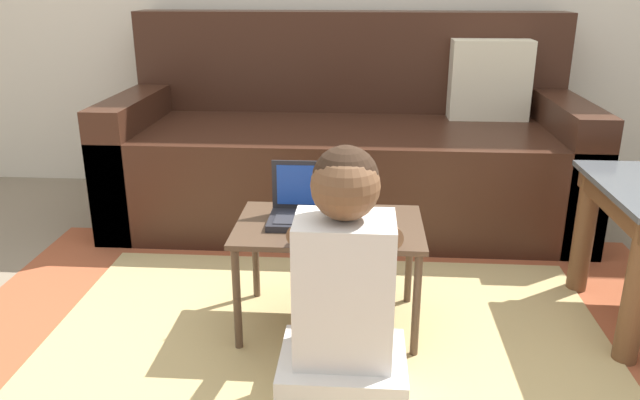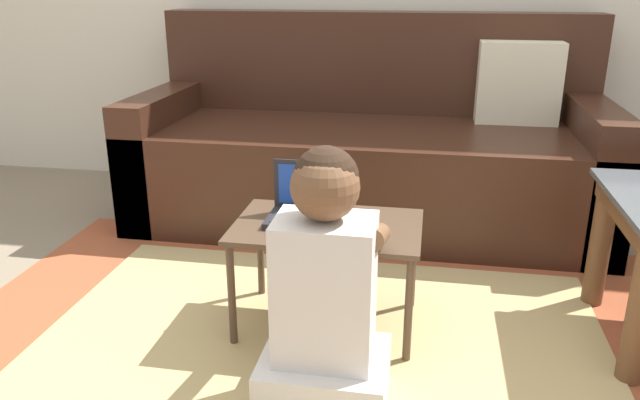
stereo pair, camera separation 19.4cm
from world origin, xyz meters
TOP-DOWN VIEW (x-y plane):
  - ground_plane at (0.00, 0.00)m, footprint 16.00×16.00m
  - area_rug at (0.06, -0.04)m, footprint 2.42×1.89m
  - couch at (0.09, 1.20)m, footprint 2.06×0.88m
  - laptop_desk at (0.06, 0.16)m, footprint 0.57×0.37m
  - laptop at (-0.01, 0.18)m, footprint 0.22×0.17m
  - computer_mouse at (0.17, 0.14)m, footprint 0.07×0.11m
  - person_seated at (0.12, -0.23)m, footprint 0.33×0.40m

SIDE VIEW (x-z plane):
  - ground_plane at x=0.00m, z-range 0.00..0.00m
  - area_rug at x=0.06m, z-range 0.00..0.01m
  - couch at x=0.09m, z-range -0.15..0.77m
  - laptop_desk at x=0.06m, z-range 0.14..0.49m
  - person_seated at x=0.12m, z-range -0.04..0.66m
  - computer_mouse at x=0.17m, z-range 0.35..0.39m
  - laptop at x=-0.01m, z-range 0.30..0.48m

